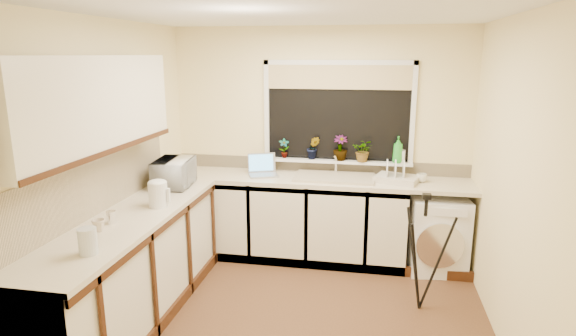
{
  "coord_description": "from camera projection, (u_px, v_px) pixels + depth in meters",
  "views": [
    {
      "loc": [
        0.6,
        -3.56,
        2.16
      ],
      "look_at": [
        -0.17,
        0.55,
        1.15
      ],
      "focal_mm": 29.53,
      "sensor_mm": 36.0,
      "label": 1
    }
  ],
  "objects": [
    {
      "name": "upper_cabinet",
      "position": [
        90.0,
        105.0,
        3.42
      ],
      "size": [
        0.28,
        1.9,
        0.7
      ],
      "primitive_type": "cube",
      "color": "silver",
      "rests_on": "wall_left"
    },
    {
      "name": "wall_left",
      "position": [
        111.0,
        167.0,
        4.01
      ],
      "size": [
        0.0,
        3.0,
        3.0
      ],
      "primitive_type": "plane",
      "rotation": [
        1.57,
        0.0,
        1.57
      ],
      "color": "#FDE8A8",
      "rests_on": "ground"
    },
    {
      "name": "soap_bottle_clear",
      "position": [
        401.0,
        153.0,
        4.95
      ],
      "size": [
        0.1,
        0.1,
        0.19
      ],
      "primitive_type": "imported",
      "rotation": [
        0.0,
        0.0,
        -0.1
      ],
      "color": "#999999",
      "rests_on": "windowsill"
    },
    {
      "name": "steel_jar",
      "position": [
        111.0,
        217.0,
        3.6
      ],
      "size": [
        0.07,
        0.07,
        0.1
      ],
      "primitive_type": "cylinder",
      "color": "silver",
      "rests_on": "worktop_left"
    },
    {
      "name": "wall_front",
      "position": [
        245.0,
        251.0,
        2.3
      ],
      "size": [
        3.2,
        0.0,
        3.2
      ],
      "primitive_type": "plane",
      "rotation": [
        -1.57,
        0.0,
        0.0
      ],
      "color": "#FDE8A8",
      "rests_on": "ground"
    },
    {
      "name": "soap_bottle_green",
      "position": [
        398.0,
        150.0,
        4.93
      ],
      "size": [
        0.13,
        0.13,
        0.28
      ],
      "primitive_type": "imported",
      "rotation": [
        0.0,
        0.0,
        -0.2
      ],
      "color": "green",
      "rests_on": "windowsill"
    },
    {
      "name": "plant_b",
      "position": [
        313.0,
        148.0,
        5.11
      ],
      "size": [
        0.15,
        0.12,
        0.25
      ],
      "primitive_type": "imported",
      "rotation": [
        0.0,
        0.0,
        0.12
      ],
      "color": "#999999",
      "rests_on": "windowsill"
    },
    {
      "name": "faucet",
      "position": [
        336.0,
        163.0,
        5.06
      ],
      "size": [
        0.03,
        0.03,
        0.24
      ],
      "primitive_type": "cylinder",
      "color": "silver",
      "rests_on": "worktop_back"
    },
    {
      "name": "worktop_left",
      "position": [
        128.0,
        220.0,
        3.75
      ],
      "size": [
        0.6,
        2.4,
        0.04
      ],
      "primitive_type": "cube",
      "color": "beige",
      "rests_on": "base_cabinet_left"
    },
    {
      "name": "base_cabinet_back",
      "position": [
        285.0,
        218.0,
        5.12
      ],
      "size": [
        2.55,
        0.6,
        0.86
      ],
      "primitive_type": "cube",
      "color": "silver",
      "rests_on": "floor"
    },
    {
      "name": "sink",
      "position": [
        334.0,
        177.0,
        4.91
      ],
      "size": [
        0.82,
        0.46,
        0.03
      ],
      "primitive_type": "cube",
      "color": "tan",
      "rests_on": "worktop_back"
    },
    {
      "name": "wall_right",
      "position": [
        513.0,
        186.0,
        3.45
      ],
      "size": [
        0.0,
        3.0,
        3.0
      ],
      "primitive_type": "plane",
      "rotation": [
        1.57,
        0.0,
        -1.57
      ],
      "color": "#FDE8A8",
      "rests_on": "ground"
    },
    {
      "name": "base_cabinet_left",
      "position": [
        133.0,
        272.0,
        3.86
      ],
      "size": [
        0.54,
        2.4,
        0.86
      ],
      "primitive_type": "cube",
      "color": "silver",
      "rests_on": "floor"
    },
    {
      "name": "wall_back",
      "position": [
        319.0,
        142.0,
        5.16
      ],
      "size": [
        3.2,
        0.0,
        3.2
      ],
      "primitive_type": "plane",
      "rotation": [
        1.57,
        0.0,
        0.0
      ],
      "color": "#FDE8A8",
      "rests_on": "ground"
    },
    {
      "name": "splashback_back",
      "position": [
        319.0,
        165.0,
        5.21
      ],
      "size": [
        3.2,
        0.02,
        0.14
      ],
      "primitive_type": "cube",
      "color": "beige",
      "rests_on": "wall_back"
    },
    {
      "name": "windowsill",
      "position": [
        336.0,
        161.0,
        5.11
      ],
      "size": [
        1.6,
        0.14,
        0.03
      ],
      "primitive_type": "cube",
      "color": "white",
      "rests_on": "wall_back"
    },
    {
      "name": "window_blind",
      "position": [
        339.0,
        77.0,
        4.93
      ],
      "size": [
        1.5,
        0.02,
        0.25
      ],
      "primitive_type": "cube",
      "color": "tan",
      "rests_on": "wall_back"
    },
    {
      "name": "floor",
      "position": [
        296.0,
        315.0,
        4.02
      ],
      "size": [
        3.2,
        3.2,
        0.0
      ],
      "primitive_type": "plane",
      "color": "brown",
      "rests_on": "ground"
    },
    {
      "name": "washing_machine",
      "position": [
        437.0,
        233.0,
        4.81
      ],
      "size": [
        0.6,
        0.58,
        0.78
      ],
      "primitive_type": "cube",
      "rotation": [
        0.0,
        0.0,
        0.11
      ],
      "color": "white",
      "rests_on": "floor"
    },
    {
      "name": "kettle",
      "position": [
        158.0,
        195.0,
        3.99
      ],
      "size": [
        0.16,
        0.16,
        0.21
      ],
      "primitive_type": "cylinder",
      "color": "silver",
      "rests_on": "worktop_left"
    },
    {
      "name": "worktop_back",
      "position": [
        315.0,
        179.0,
        4.96
      ],
      "size": [
        3.2,
        0.6,
        0.04
      ],
      "primitive_type": "cube",
      "color": "beige",
      "rests_on": "base_cabinet_back"
    },
    {
      "name": "laptop",
      "position": [
        263.0,
        169.0,
        5.07
      ],
      "size": [
        0.37,
        0.35,
        0.22
      ],
      "rotation": [
        0.0,
        0.0,
        0.38
      ],
      "color": "gray",
      "rests_on": "worktop_back"
    },
    {
      "name": "ceiling",
      "position": [
        297.0,
        13.0,
        3.44
      ],
      "size": [
        3.2,
        3.2,
        0.0
      ],
      "primitive_type": "plane",
      "rotation": [
        3.14,
        0.0,
        0.0
      ],
      "color": "white",
      "rests_on": "ground"
    },
    {
      "name": "cup_back",
      "position": [
        422.0,
        178.0,
        4.77
      ],
      "size": [
        0.11,
        0.11,
        0.09
      ],
      "primitive_type": "imported",
      "rotation": [
        0.0,
        0.0,
        0.01
      ],
      "color": "silver",
      "rests_on": "worktop_back"
    },
    {
      "name": "plant_d",
      "position": [
        363.0,
        151.0,
        4.99
      ],
      "size": [
        0.24,
        0.22,
        0.24
      ],
      "primitive_type": "imported",
      "rotation": [
        0.0,
        0.0,
        -0.15
      ],
      "color": "#999999",
      "rests_on": "windowsill"
    },
    {
      "name": "glass_jug",
      "position": [
        88.0,
        241.0,
        3.04
      ],
      "size": [
        0.12,
        0.12,
        0.18
      ],
      "primitive_type": "cylinder",
      "color": "silver",
      "rests_on": "worktop_left"
    },
    {
      "name": "window_glass",
      "position": [
        338.0,
        113.0,
        5.04
      ],
      "size": [
        1.5,
        0.02,
        1.0
      ],
      "primitive_type": "cube",
      "color": "black",
      "rests_on": "wall_back"
    },
    {
      "name": "plant_a",
      "position": [
        284.0,
        148.0,
        5.17
      ],
      "size": [
        0.13,
        0.11,
        0.21
      ],
      "primitive_type": "imported",
      "rotation": [
        0.0,
        0.0,
        0.3
      ],
      "color": "#999999",
      "rests_on": "windowsill"
    },
    {
      "name": "plant_c",
      "position": [
        340.0,
        148.0,
        5.05
      ],
      "size": [
        0.18,
        0.18,
        0.27
      ],
      "primitive_type": "imported",
      "rotation": [
        0.0,
        0.0,
        0.26
      ],
      "color": "#999999",
      "rests_on": "windowsill"
    },
    {
      "name": "splashback_left",
      "position": [
        93.0,
        188.0,
        3.75
      ],
      "size": [
        0.02,
        2.4,
        0.45
      ],
      "primitive_type": "cube",
      "color": "beige",
      "rests_on": "wall_left"
    },
    {
      "name": "tripod",
      "position": [
        423.0,
        253.0,
        4.01
      ],
      "size": [
        0.51,
        0.51,
        1.04
      ],
      "primitive_type": null,
      "rotation": [
        0.0,
        0.0,
        0.02
      ],
      "color": "black",
      "rests_on": "floor"
    },
    {
      "name": "cup_left",
      "position": [
        99.0,
        225.0,
        3.44
      ],
      "size": [
        0.12,
        0.12,
        0.09
      ],
      "primitive_type": "imported",
      "rotation": [
        0.0,
        0.0,
        0.3
      ],
      "color": "beige",
      "rests_on": "worktop_left"
    },
    {
      "name": "dish_rack",
      "position": [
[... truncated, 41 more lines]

